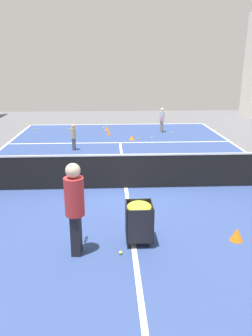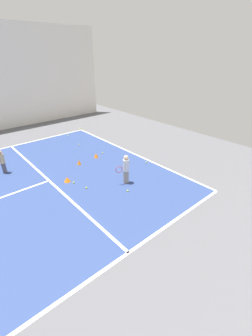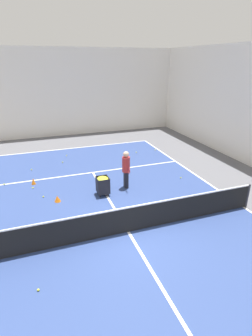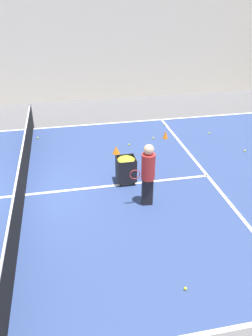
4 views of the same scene
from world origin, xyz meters
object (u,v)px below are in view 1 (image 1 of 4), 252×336
object	(u,v)px
child_midcourt	(74,135)
training_cone_1	(107,128)
coach_at_net	(75,203)
ball_cart	(139,215)
training_cone_0	(237,234)
tennis_net	(126,171)
player_near_baseline	(162,118)

from	to	relation	value
child_midcourt	training_cone_1	distance (m)	4.33
coach_at_net	training_cone_1	bearing A→B (deg)	1.93
child_midcourt	ball_cart	distance (m)	7.88
training_cone_0	tennis_net	bearing A→B (deg)	-55.14
training_cone_0	training_cone_1	size ratio (longest dim) A/B	1.14
tennis_net	training_cone_0	size ratio (longest dim) A/B	38.11
coach_at_net	child_midcourt	size ratio (longest dim) A/B	1.66
child_midcourt	training_cone_0	bearing A→B (deg)	41.08
tennis_net	coach_at_net	bearing A→B (deg)	71.81
tennis_net	training_cone_0	bearing A→B (deg)	124.86
ball_cart	coach_at_net	bearing A→B (deg)	15.77
coach_at_net	training_cone_0	bearing A→B (deg)	-80.37
tennis_net	training_cone_0	world-z (taller)	tennis_net
player_near_baseline	ball_cart	xyz separation A→B (m)	(2.17, 11.18, -0.11)
training_cone_1	coach_at_net	bearing A→B (deg)	87.69
ball_cart	training_cone_1	size ratio (longest dim) A/B	3.58
child_midcourt	coach_at_net	bearing A→B (deg)	18.76
player_near_baseline	tennis_net	bearing A→B (deg)	9.83
coach_at_net	child_midcourt	world-z (taller)	coach_at_net
training_cone_1	tennis_net	bearing A→B (deg)	94.24
tennis_net	child_midcourt	size ratio (longest dim) A/B	9.60
tennis_net	ball_cart	xyz separation A→B (m)	(-0.12, 3.06, 0.08)
tennis_net	training_cone_0	xyz separation A→B (m)	(-2.16, 3.11, -0.40)
ball_cart	training_cone_1	bearing A→B (deg)	-86.29
ball_cart	training_cone_0	size ratio (longest dim) A/B	3.14
coach_at_net	training_cone_0	size ratio (longest dim) A/B	6.60
coach_at_net	ball_cart	size ratio (longest dim) A/B	2.10
player_near_baseline	training_cone_1	xyz separation A→B (m)	(2.93, -0.49, -0.60)
ball_cart	training_cone_0	world-z (taller)	ball_cart
training_cone_0	training_cone_1	distance (m)	12.04
child_midcourt	ball_cart	size ratio (longest dim) A/B	1.26
child_midcourt	training_cone_0	distance (m)	8.70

